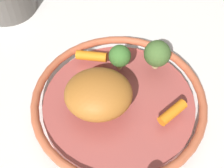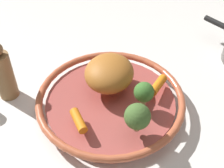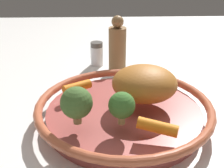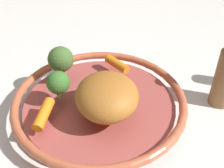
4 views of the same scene
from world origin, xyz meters
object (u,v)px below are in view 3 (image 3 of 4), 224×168
at_px(serving_bowl, 124,111).
at_px(pepper_mill, 116,48).
at_px(roast_chicken_piece, 145,83).
at_px(baby_carrot_near_rim, 77,87).
at_px(salt_shaker, 97,54).
at_px(broccoli_floret_small, 77,103).
at_px(broccoli_floret_mid, 122,106).
at_px(baby_carrot_center, 157,127).

relative_size(serving_bowl, pepper_mill, 2.21).
height_order(roast_chicken_piece, pepper_mill, pepper_mill).
bearing_deg(baby_carrot_near_rim, salt_shaker, 82.04).
distance_m(roast_chicken_piece, baby_carrot_near_rim, 0.14).
bearing_deg(broccoli_floret_small, roast_chicken_piece, 33.55).
distance_m(baby_carrot_near_rim, pepper_mill, 0.23).
bearing_deg(salt_shaker, roast_chicken_piece, -72.30).
bearing_deg(broccoli_floret_mid, salt_shaker, 96.87).
distance_m(baby_carrot_center, salt_shaker, 0.44).
height_order(baby_carrot_center, broccoli_floret_small, broccoli_floret_small).
bearing_deg(serving_bowl, pepper_mill, 90.67).
height_order(baby_carrot_near_rim, broccoli_floret_small, broccoli_floret_small).
bearing_deg(broccoli_floret_mid, pepper_mill, 88.84).
height_order(serving_bowl, salt_shaker, salt_shaker).
xyz_separation_m(roast_chicken_piece, broccoli_floret_mid, (-0.05, -0.09, 0.00)).
xyz_separation_m(broccoli_floret_mid, salt_shaker, (-0.05, 0.39, -0.05)).
distance_m(serving_bowl, salt_shaker, 0.32).
xyz_separation_m(baby_carrot_near_rim, baby_carrot_center, (0.14, -0.16, 0.00)).
relative_size(roast_chicken_piece, baby_carrot_near_rim, 2.09).
distance_m(roast_chicken_piece, pepper_mill, 0.25).
relative_size(serving_bowl, salt_shaker, 5.02).
xyz_separation_m(roast_chicken_piece, baby_carrot_near_rim, (-0.14, 0.04, -0.02)).
xyz_separation_m(roast_chicken_piece, baby_carrot_center, (0.01, -0.12, -0.02)).
bearing_deg(roast_chicken_piece, broccoli_floret_mid, -119.70).
distance_m(baby_carrot_near_rim, broccoli_floret_small, 0.13).
bearing_deg(salt_shaker, broccoli_floret_small, -94.12).
relative_size(roast_chicken_piece, pepper_mill, 0.81).
relative_size(salt_shaker, pepper_mill, 0.44).
height_order(serving_bowl, pepper_mill, pepper_mill).
height_order(serving_bowl, baby_carrot_center, baby_carrot_center).
relative_size(broccoli_floret_mid, pepper_mill, 0.37).
bearing_deg(broccoli_floret_small, salt_shaker, 85.88).
distance_m(broccoli_floret_small, salt_shaker, 0.39).
relative_size(serving_bowl, baby_carrot_near_rim, 5.70).
distance_m(roast_chicken_piece, broccoli_floret_small, 0.15).
relative_size(baby_carrot_center, broccoli_floret_small, 0.99).
bearing_deg(pepper_mill, serving_bowl, -89.33).
bearing_deg(baby_carrot_center, salt_shaker, 103.86).
bearing_deg(serving_bowl, baby_carrot_near_rim, 152.16).
bearing_deg(broccoli_floret_mid, serving_bowl, 82.68).
xyz_separation_m(baby_carrot_center, broccoli_floret_mid, (-0.06, 0.03, 0.03)).
bearing_deg(baby_carrot_near_rim, serving_bowl, -27.84).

